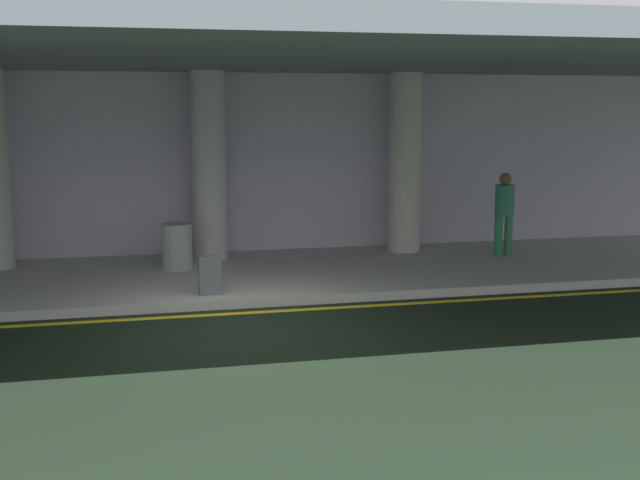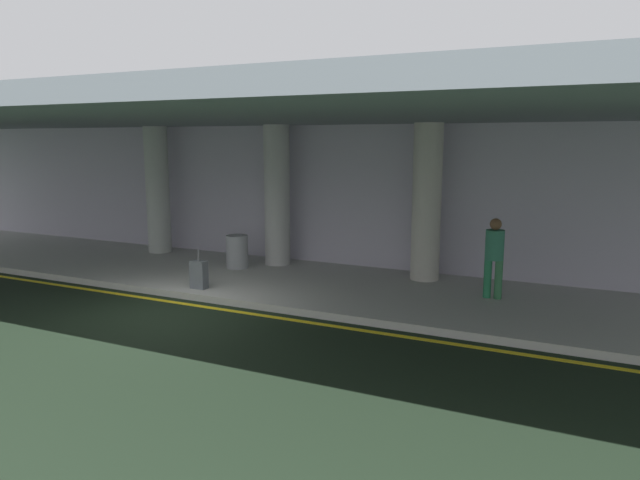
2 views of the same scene
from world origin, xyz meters
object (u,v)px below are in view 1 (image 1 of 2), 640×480
support_column_left_mid (209,166)px  traveler_with_luggage (504,209)px  trash_bin_steel (177,246)px  suitcase_upright_primary (210,275)px  support_column_center (405,163)px

support_column_left_mid → traveler_with_luggage: size_ratio=2.17×
support_column_left_mid → trash_bin_steel: 1.80m
traveler_with_luggage → trash_bin_steel: size_ratio=1.98×
traveler_with_luggage → suitcase_upright_primary: bearing=35.4°
support_column_left_mid → suitcase_upright_primary: 3.40m
support_column_left_mid → traveler_with_luggage: (5.74, -1.05, -0.86)m
support_column_center → suitcase_upright_primary: bearing=-144.7°
support_column_left_mid → suitcase_upright_primary: size_ratio=4.06×
support_column_left_mid → support_column_center: bearing=0.0°
suitcase_upright_primary → support_column_center: bearing=7.8°
traveler_with_luggage → suitcase_upright_primary: size_ratio=1.87×
trash_bin_steel → suitcase_upright_primary: bearing=-79.0°
traveler_with_luggage → trash_bin_steel: (-6.44, 0.17, -0.54)m
support_column_left_mid → suitcase_upright_primary: bearing=-95.3°
support_column_left_mid → trash_bin_steel: support_column_left_mid is taller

